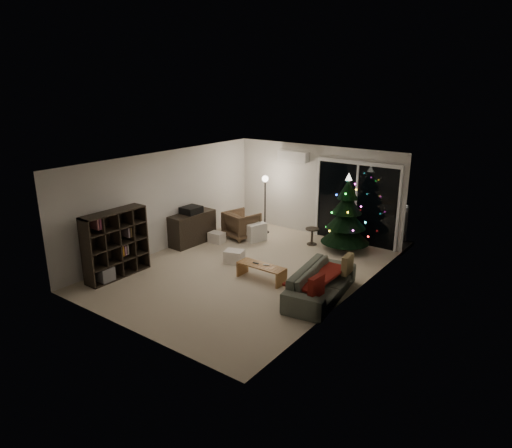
{
  "coord_description": "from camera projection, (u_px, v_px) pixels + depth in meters",
  "views": [
    {
      "loc": [
        5.9,
        -7.61,
        4.12
      ],
      "look_at": [
        0.1,
        0.3,
        1.05
      ],
      "focal_mm": 32.0,
      "sensor_mm": 36.0,
      "label": 1
    }
  ],
  "objects": [
    {
      "name": "christmas_tree",
      "position": [
        347.0,
        213.0,
        11.36
      ],
      "size": [
        1.29,
        1.29,
        1.99
      ],
      "primitive_type": "cone",
      "rotation": [
        0.0,
        0.0,
        0.05
      ],
      "color": "black",
      "rests_on": "floor"
    },
    {
      "name": "sofa_throw",
      "position": [
        317.0,
        276.0,
        9.03
      ],
      "size": [
        0.65,
        1.5,
        0.05
      ],
      "primitive_type": "cube",
      "color": "#6A1209",
      "rests_on": "sofa"
    },
    {
      "name": "sofa",
      "position": [
        321.0,
        283.0,
        9.02
      ],
      "size": [
        1.1,
        2.18,
        0.61
      ],
      "primitive_type": "imported",
      "rotation": [
        0.0,
        0.0,
        1.71
      ],
      "color": "#495142",
      "rests_on": "floor"
    },
    {
      "name": "media_cabinet",
      "position": [
        192.0,
        228.0,
        12.05
      ],
      "size": [
        0.55,
        1.34,
        0.83
      ],
      "primitive_type": "cube",
      "rotation": [
        0.0,
        0.0,
        -0.04
      ],
      "color": "black",
      "rests_on": "floor"
    },
    {
      "name": "coffee_table",
      "position": [
        261.0,
        272.0,
        9.86
      ],
      "size": [
        1.1,
        0.4,
        0.35
      ],
      "primitive_type": null,
      "rotation": [
        0.0,
        0.0,
        -0.01
      ],
      "color": "#A66932",
      "rests_on": "floor"
    },
    {
      "name": "room",
      "position": [
        297.0,
        216.0,
        11.0
      ],
      "size": [
        6.5,
        7.51,
        2.6
      ],
      "color": "beige",
      "rests_on": "ground"
    },
    {
      "name": "cardboard_box_b",
      "position": [
        234.0,
        257.0,
        10.8
      ],
      "size": [
        0.52,
        0.45,
        0.31
      ],
      "primitive_type": "cube",
      "rotation": [
        0.0,
        0.0,
        0.31
      ],
      "color": "white",
      "rests_on": "floor"
    },
    {
      "name": "cushion_b",
      "position": [
        316.0,
        286.0,
        8.3
      ],
      "size": [
        0.15,
        0.41,
        0.4
      ],
      "primitive_type": "cube",
      "rotation": [
        0.0,
        0.0,
        -0.07
      ],
      "color": "#6A1209",
      "rests_on": "sofa"
    },
    {
      "name": "ottoman",
      "position": [
        254.0,
        231.0,
        12.36
      ],
      "size": [
        0.68,
        0.68,
        0.49
      ],
      "primitive_type": "cube",
      "rotation": [
        0.0,
        0.0,
        -0.31
      ],
      "color": "silver",
      "rests_on": "floor"
    },
    {
      "name": "bookshelf",
      "position": [
        111.0,
        243.0,
        10.0
      ],
      "size": [
        0.57,
        1.52,
        1.49
      ],
      "primitive_type": null,
      "rotation": [
        0.0,
        0.0,
        -0.13
      ],
      "color": "black",
      "rests_on": "floor"
    },
    {
      "name": "armchair",
      "position": [
        242.0,
        225.0,
        12.49
      ],
      "size": [
        0.97,
        0.98,
        0.74
      ],
      "primitive_type": "imported",
      "rotation": [
        0.0,
        0.0,
        2.9
      ],
      "color": "brown",
      "rests_on": "floor"
    },
    {
      "name": "floor_lamp",
      "position": [
        265.0,
        206.0,
        12.8
      ],
      "size": [
        0.25,
        0.25,
        1.58
      ],
      "primitive_type": "cylinder",
      "color": "black",
      "rests_on": "floor"
    },
    {
      "name": "cushion_a",
      "position": [
        347.0,
        264.0,
        9.3
      ],
      "size": [
        0.15,
        0.41,
        0.4
      ],
      "primitive_type": "cube",
      "rotation": [
        0.0,
        0.0,
        0.09
      ],
      "color": "brown",
      "rests_on": "sofa"
    },
    {
      "name": "cardboard_box_a",
      "position": [
        217.0,
        237.0,
        12.16
      ],
      "size": [
        0.42,
        0.33,
        0.28
      ],
      "primitive_type": "cube",
      "rotation": [
        0.0,
        0.0,
        0.07
      ],
      "color": "white",
      "rests_on": "floor"
    },
    {
      "name": "remote_b",
      "position": [
        266.0,
        265.0,
        9.78
      ],
      "size": [
        0.13,
        0.08,
        0.02
      ],
      "primitive_type": "cube",
      "rotation": [
        0.0,
        0.0,
        0.35
      ],
      "color": "slate",
      "rests_on": "coffee_table"
    },
    {
      "name": "remote_a",
      "position": [
        256.0,
        263.0,
        9.89
      ],
      "size": [
        0.14,
        0.04,
        0.02
      ],
      "primitive_type": "cube",
      "color": "black",
      "rests_on": "coffee_table"
    },
    {
      "name": "stereo",
      "position": [
        191.0,
        210.0,
        11.9
      ],
      "size": [
        0.42,
        0.5,
        0.18
      ],
      "primitive_type": "cube",
      "color": "black",
      "rests_on": "media_cabinet"
    },
    {
      "name": "side_table",
      "position": [
        312.0,
        236.0,
        12.0
      ],
      "size": [
        0.39,
        0.39,
        0.44
      ],
      "primitive_type": "cylinder",
      "rotation": [
        0.0,
        0.0,
        -0.11
      ],
      "color": "black",
      "rests_on": "floor"
    }
  ]
}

